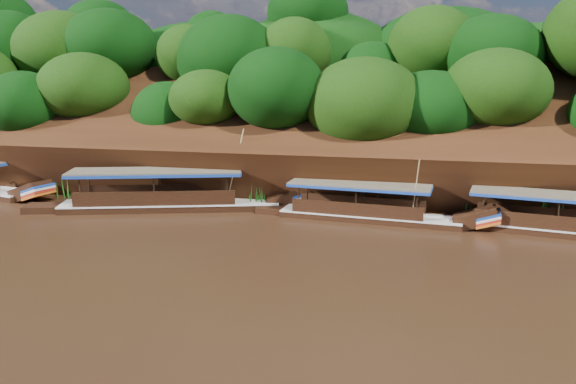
# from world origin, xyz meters

# --- Properties ---
(ground) EXTENTS (160.00, 160.00, 0.00)m
(ground) POSITION_xyz_m (0.00, 0.00, 0.00)
(ground) COLOR black
(ground) RESTS_ON ground
(riverbank) EXTENTS (120.00, 30.06, 19.40)m
(riverbank) POSITION_xyz_m (-0.01, 22.73, 1.89)
(riverbank) COLOR black
(riverbank) RESTS_ON ground
(boat_1) EXTENTS (12.78, 3.03, 4.40)m
(boat_1) POSITION_xyz_m (2.66, 7.80, 0.49)
(boat_1) COLOR black
(boat_1) RESTS_ON ground
(boat_2) EXTENTS (16.27, 6.80, 5.66)m
(boat_2) POSITION_xyz_m (-9.91, 7.99, 0.58)
(boat_2) COLOR black
(boat_2) RESTS_ON ground
(reeds) EXTENTS (50.18, 2.37, 2.10)m
(reeds) POSITION_xyz_m (-3.19, 9.60, 0.89)
(reeds) COLOR #20691A
(reeds) RESTS_ON ground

